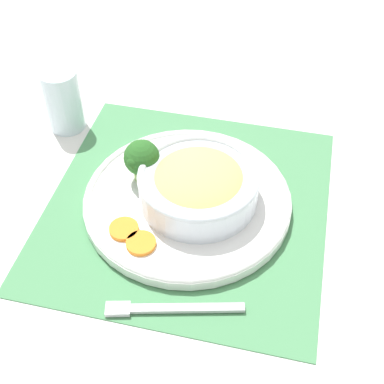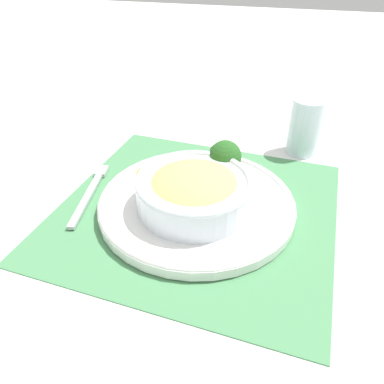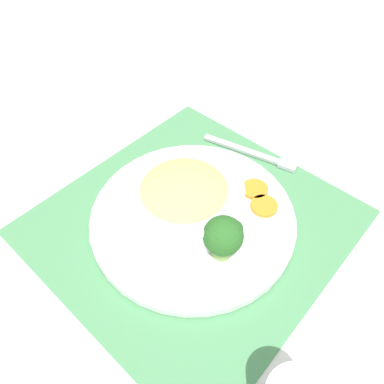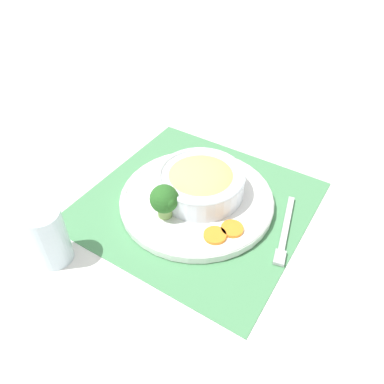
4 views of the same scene
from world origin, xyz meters
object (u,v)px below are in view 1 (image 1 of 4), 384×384
at_px(fork, 161,308).
at_px(broccoli_floret, 142,159).
at_px(bowl, 199,182).
at_px(water_glass, 64,103).

bearing_deg(fork, broccoli_floret, 8.24).
height_order(bowl, water_glass, water_glass).
height_order(broccoli_floret, fork, broccoli_floret).
xyz_separation_m(water_glass, fork, (-0.35, -0.24, -0.04)).
bearing_deg(broccoli_floret, bowl, -105.92).
relative_size(broccoli_floret, fork, 0.39).
height_order(water_glass, fork, water_glass).
bearing_deg(bowl, water_glass, 59.12).
relative_size(bowl, broccoli_floret, 2.53).
height_order(bowl, fork, bowl).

